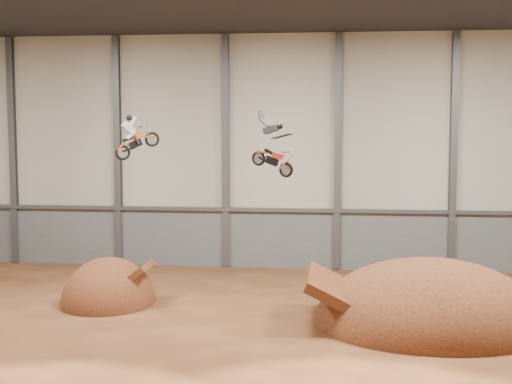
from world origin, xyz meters
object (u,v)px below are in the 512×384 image
landing_ramp (429,325)px  fmx_rider_a (140,131)px  takeoff_ramp (109,303)px  fmx_rider_b (270,144)px

landing_ramp → fmx_rider_a: bearing=172.0°
takeoff_ramp → landing_ramp: (14.98, -2.11, 0.00)m
takeoff_ramp → fmx_rider_b: size_ratio=1.92×
takeoff_ramp → fmx_rider_a: (1.78, -0.25, 8.32)m
takeoff_ramp → landing_ramp: 15.13m
takeoff_ramp → fmx_rider_b: (8.13, -3.08, 7.83)m
takeoff_ramp → fmx_rider_b: 11.70m
fmx_rider_a → fmx_rider_b: size_ratio=0.82×
landing_ramp → fmx_rider_b: size_ratio=3.71×
takeoff_ramp → fmx_rider_a: 8.51m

